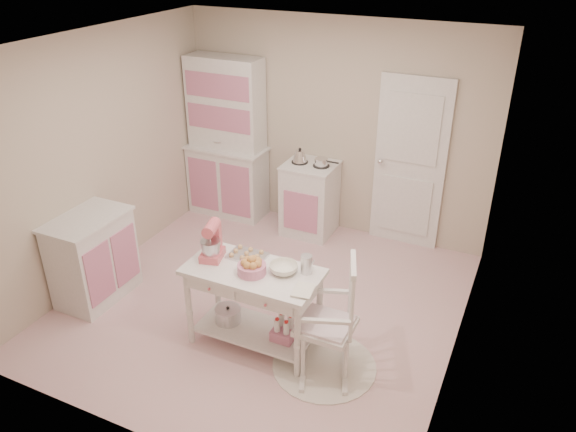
# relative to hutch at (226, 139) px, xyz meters

# --- Properties ---
(room_shell) EXTENTS (3.84, 3.84, 2.62)m
(room_shell) POSITION_rel_hutch_xyz_m (1.38, -1.66, 0.61)
(room_shell) COLOR #D2838A
(room_shell) RESTS_ON ground
(door) EXTENTS (0.82, 0.05, 2.04)m
(door) POSITION_rel_hutch_xyz_m (2.33, 0.21, -0.02)
(door) COLOR silver
(door) RESTS_ON ground
(hutch) EXTENTS (1.06, 0.50, 2.08)m
(hutch) POSITION_rel_hutch_xyz_m (0.00, 0.00, 0.00)
(hutch) COLOR silver
(hutch) RESTS_ON ground
(stove) EXTENTS (0.62, 0.57, 0.92)m
(stove) POSITION_rel_hutch_xyz_m (1.20, -0.05, -0.58)
(stove) COLOR silver
(stove) RESTS_ON ground
(base_cabinet) EXTENTS (0.54, 0.84, 0.92)m
(base_cabinet) POSITION_rel_hutch_xyz_m (-0.25, -2.27, -0.58)
(base_cabinet) COLOR silver
(base_cabinet) RESTS_ON ground
(lace_rug) EXTENTS (0.92, 0.92, 0.01)m
(lace_rug) POSITION_rel_hutch_xyz_m (2.30, -2.27, -1.03)
(lace_rug) COLOR white
(lace_rug) RESTS_ON ground
(rocking_chair) EXTENTS (0.70, 0.84, 1.10)m
(rocking_chair) POSITION_rel_hutch_xyz_m (2.30, -2.27, -0.49)
(rocking_chair) COLOR silver
(rocking_chair) RESTS_ON ground
(work_table) EXTENTS (1.20, 0.60, 0.80)m
(work_table) POSITION_rel_hutch_xyz_m (1.59, -2.24, -0.64)
(work_table) COLOR silver
(work_table) RESTS_ON ground
(stand_mixer) EXTENTS (0.26, 0.32, 0.34)m
(stand_mixer) POSITION_rel_hutch_xyz_m (1.17, -2.22, -0.07)
(stand_mixer) COLOR #D15863
(stand_mixer) RESTS_ON work_table
(cookie_tray) EXTENTS (0.34, 0.24, 0.02)m
(cookie_tray) POSITION_rel_hutch_xyz_m (1.44, -2.06, -0.23)
(cookie_tray) COLOR silver
(cookie_tray) RESTS_ON work_table
(bread_basket) EXTENTS (0.25, 0.25, 0.09)m
(bread_basket) POSITION_rel_hutch_xyz_m (1.61, -2.29, -0.19)
(bread_basket) COLOR #C57192
(bread_basket) RESTS_ON work_table
(mixing_bowl) EXTENTS (0.25, 0.25, 0.08)m
(mixing_bowl) POSITION_rel_hutch_xyz_m (1.85, -2.16, -0.20)
(mixing_bowl) COLOR silver
(mixing_bowl) RESTS_ON work_table
(metal_pitcher) EXTENTS (0.10, 0.10, 0.17)m
(metal_pitcher) POSITION_rel_hutch_xyz_m (2.03, -2.08, -0.16)
(metal_pitcher) COLOR silver
(metal_pitcher) RESTS_ON work_table
(recipe_book) EXTENTS (0.19, 0.24, 0.02)m
(recipe_book) POSITION_rel_hutch_xyz_m (2.04, -2.36, -0.23)
(recipe_book) COLOR silver
(recipe_book) RESTS_ON work_table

